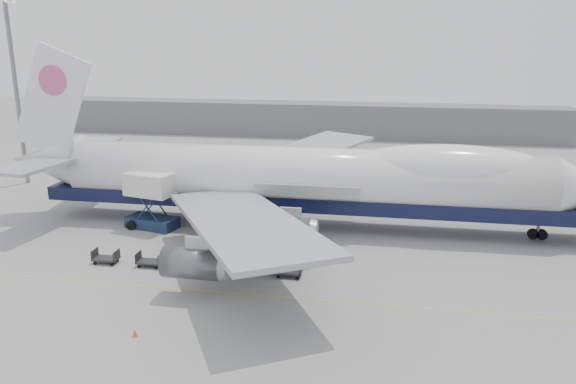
# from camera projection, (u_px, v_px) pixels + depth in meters

# --- Properties ---
(ground) EXTENTS (260.00, 260.00, 0.00)m
(ground) POSITION_uv_depth(u_px,v_px,m) (282.00, 268.00, 51.62)
(ground) COLOR gray
(ground) RESTS_ON ground
(apron_line) EXTENTS (60.00, 0.15, 0.01)m
(apron_line) POSITION_uv_depth(u_px,v_px,m) (268.00, 296.00, 45.93)
(apron_line) COLOR gold
(apron_line) RESTS_ON ground
(hangar) EXTENTS (110.00, 8.00, 7.00)m
(hangar) POSITION_uv_depth(u_px,v_px,m) (296.00, 119.00, 118.74)
(hangar) COLOR slate
(hangar) RESTS_ON ground
(floodlight_mast) EXTENTS (2.40, 2.40, 25.43)m
(floodlight_mast) POSITION_uv_depth(u_px,v_px,m) (15.00, 83.00, 77.57)
(floodlight_mast) COLOR slate
(floodlight_mast) RESTS_ON ground
(airliner) EXTENTS (67.00, 55.30, 19.98)m
(airliner) POSITION_uv_depth(u_px,v_px,m) (307.00, 177.00, 61.38)
(airliner) COLOR white
(airliner) RESTS_ON ground
(catering_truck) EXTENTS (6.08, 4.78, 6.24)m
(catering_truck) POSITION_uv_depth(u_px,v_px,m) (151.00, 198.00, 61.47)
(catering_truck) COLOR #182949
(catering_truck) RESTS_ON ground
(traffic_cone) EXTENTS (0.38, 0.38, 0.57)m
(traffic_cone) POSITION_uv_depth(u_px,v_px,m) (135.00, 333.00, 39.74)
(traffic_cone) COLOR #FF590D
(traffic_cone) RESTS_ON ground
(dolly_0) EXTENTS (2.30, 1.35, 1.30)m
(dolly_0) POSITION_uv_depth(u_px,v_px,m) (106.00, 258.00, 52.50)
(dolly_0) COLOR #2D2D30
(dolly_0) RESTS_ON ground
(dolly_1) EXTENTS (2.30, 1.35, 1.30)m
(dolly_1) POSITION_uv_depth(u_px,v_px,m) (150.00, 261.00, 51.78)
(dolly_1) COLOR #2D2D30
(dolly_1) RESTS_ON ground
(dolly_2) EXTENTS (2.30, 1.35, 1.30)m
(dolly_2) POSITION_uv_depth(u_px,v_px,m) (195.00, 264.00, 51.05)
(dolly_2) COLOR #2D2D30
(dolly_2) RESTS_ON ground
(dolly_3) EXTENTS (2.30, 1.35, 1.30)m
(dolly_3) POSITION_uv_depth(u_px,v_px,m) (241.00, 267.00, 50.32)
(dolly_3) COLOR #2D2D30
(dolly_3) RESTS_ON ground
(dolly_4) EXTENTS (2.30, 1.35, 1.30)m
(dolly_4) POSITION_uv_depth(u_px,v_px,m) (289.00, 271.00, 49.59)
(dolly_4) COLOR #2D2D30
(dolly_4) RESTS_ON ground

